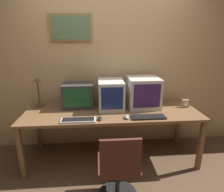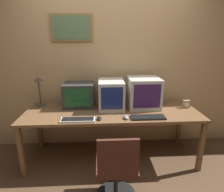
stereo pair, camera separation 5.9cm
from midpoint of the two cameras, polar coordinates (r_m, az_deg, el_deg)
wall_back at (r=2.89m, az=-0.01°, el=9.49°), size 8.00×0.08×2.60m
desk at (r=2.60m, az=0.66°, el=-5.73°), size 2.36×0.80×0.74m
monitor_left at (r=2.73m, az=-9.42°, el=0.36°), size 0.43×0.35×0.34m
monitor_center at (r=2.64m, az=0.37°, el=0.57°), size 0.35×0.46×0.39m
monitor_right at (r=2.72m, az=10.19°, el=1.12°), size 0.44×0.45×0.42m
keyboard_main at (r=2.30m, az=-9.64°, el=-7.15°), size 0.41×0.15×0.03m
keyboard_side at (r=2.38m, az=11.61°, el=-6.35°), size 0.43×0.15×0.03m
mouse_near_keyboard at (r=2.30m, az=-3.17°, el=-6.81°), size 0.06×0.10×0.04m
mouse_far_corner at (r=2.33m, az=5.05°, el=-6.43°), size 0.06×0.11×0.04m
desk_clock at (r=2.87m, az=22.24°, el=-2.29°), size 0.09×0.06×0.11m
desk_lamp at (r=2.88m, az=-20.79°, el=2.52°), size 0.14×0.14×0.42m
office_chair at (r=2.09m, az=2.31°, el=-22.31°), size 0.44×0.44×0.83m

